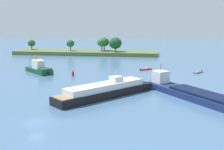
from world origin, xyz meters
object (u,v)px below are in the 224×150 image
white_riverboat (105,90)px  channel_buoy_red (73,73)px  tugboat (39,69)px  fishing_skiff (198,72)px  small_motorboat (146,69)px  cargo_barge (223,103)px

white_riverboat → channel_buoy_red: 24.97m
tugboat → fishing_skiff: size_ratio=2.77×
tugboat → small_motorboat: 33.97m
white_riverboat → cargo_barge: bearing=-11.6°
small_motorboat → fishing_skiff: fishing_skiff is taller
cargo_barge → tugboat: bearing=148.2°
small_motorboat → white_riverboat: bearing=-102.2°
white_riverboat → channel_buoy_red: (-13.06, 21.27, -0.56)m
tugboat → channel_buoy_red: bearing=-17.6°
small_motorboat → white_riverboat: white_riverboat is taller
tugboat → fishing_skiff: tugboat is taller
small_motorboat → channel_buoy_red: bearing=-146.0°
small_motorboat → channel_buoy_red: size_ratio=2.13×
tugboat → small_motorboat: bearing=17.5°
fishing_skiff → cargo_barge: bearing=-90.9°
fishing_skiff → white_riverboat: size_ratio=0.19×
small_motorboat → fishing_skiff: bearing=-11.3°
channel_buoy_red → white_riverboat: bearing=-58.5°
fishing_skiff → white_riverboat: 39.85m
white_riverboat → small_motorboat: bearing=77.8°
fishing_skiff → small_motorboat: bearing=168.7°
tugboat → channel_buoy_red: tugboat is taller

